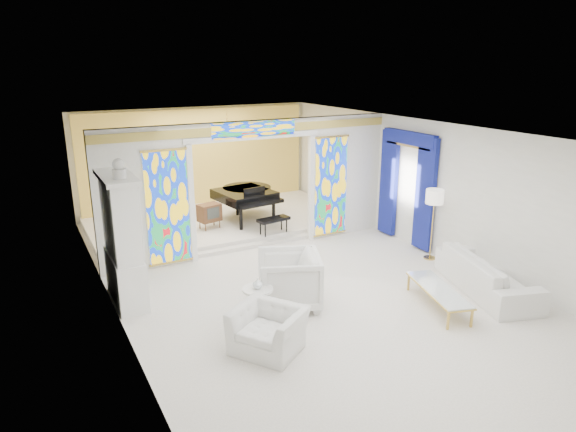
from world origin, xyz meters
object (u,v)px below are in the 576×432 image
grand_piano (247,194)px  tv_console (209,213)px  armchair_right (289,280)px  armchair_left (268,330)px  coffee_table (439,290)px  china_cabinet (123,241)px  sofa (487,274)px

grand_piano → tv_console: (-1.17, -0.30, -0.26)m
armchair_right → tv_console: size_ratio=1.73×
armchair_left → coffee_table: (3.30, -0.18, 0.01)m
china_cabinet → armchair_right: (2.54, -1.57, -0.67)m
armchair_left → grand_piano: grand_piano is taller
armchair_left → armchair_right: size_ratio=0.94×
sofa → armchair_left: bearing=106.8°
armchair_left → china_cabinet: bearing=175.1°
china_cabinet → armchair_left: 3.26m
armchair_left → tv_console: (1.09, 5.58, 0.26)m
sofa → coffee_table: sofa is taller
sofa → tv_console: size_ratio=3.86×
armchair_right → coffee_table: 2.68m
armchair_right → sofa: armchair_right is taller
armchair_right → tv_console: bearing=-158.6°
china_cabinet → armchair_left: china_cabinet is taller
china_cabinet → sofa: bearing=-24.8°
china_cabinet → tv_console: (2.63, 2.83, -0.58)m
china_cabinet → sofa: size_ratio=1.11×
armchair_left → grand_piano: size_ratio=0.39×
armchair_left → grand_piano: (2.25, 5.88, 0.52)m
grand_piano → tv_console: grand_piano is taller
sofa → coffee_table: 1.32m
china_cabinet → tv_console: china_cabinet is taller
coffee_table → grand_piano: size_ratio=0.66×
armchair_left → grand_piano: bearing=124.7°
coffee_table → tv_console: (-2.22, 5.76, 0.25)m
china_cabinet → sofa: 6.84m
armchair_left → armchair_right: (0.99, 1.17, 0.16)m
armchair_right → sofa: 3.85m
china_cabinet → armchair_left: size_ratio=2.64×
armchair_left → tv_console: bearing=134.7°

